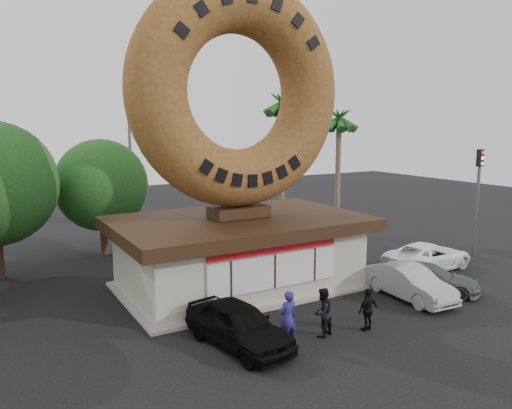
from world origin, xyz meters
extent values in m
plane|color=black|center=(0.00, 0.00, 0.00)|extent=(90.00, 90.00, 0.00)
cube|color=beige|center=(0.00, 6.00, 1.50)|extent=(10.00, 6.00, 3.00)
cube|color=#999993|center=(0.00, 6.00, 0.07)|extent=(10.60, 6.60, 0.15)
cube|color=#3F3F3F|center=(0.00, 6.00, 3.05)|extent=(10.00, 6.00, 0.10)
cube|color=black|center=(0.00, 6.00, 3.00)|extent=(11.20, 7.20, 0.55)
cube|color=silver|center=(0.00, 2.95, 1.55)|extent=(6.00, 0.12, 1.40)
cube|color=red|center=(0.00, 2.93, 2.55)|extent=(6.00, 0.10, 0.45)
cube|color=black|center=(0.00, 6.00, 3.55)|extent=(2.60, 1.40, 0.50)
torus|color=brown|center=(0.00, 6.00, 8.81)|extent=(10.02, 2.55, 10.02)
cylinder|color=#473321|center=(-4.00, 15.00, 1.43)|extent=(0.44, 0.44, 2.86)
sphere|color=#1C4719|center=(-4.00, 15.00, 4.03)|extent=(5.20, 5.20, 5.20)
cylinder|color=#726651|center=(7.50, 14.00, 4.50)|extent=(0.36, 0.36, 9.00)
cylinder|color=#726651|center=(11.00, 12.50, 4.00)|extent=(0.36, 0.36, 8.00)
cylinder|color=#59595E|center=(-2.00, 16.00, 4.00)|extent=(0.18, 0.18, 8.00)
cylinder|color=#59595E|center=(-1.10, 16.00, 7.90)|extent=(1.80, 0.12, 0.12)
cube|color=#59595E|center=(-0.20, 16.00, 7.85)|extent=(0.45, 0.20, 0.12)
cylinder|color=#59595E|center=(14.00, 4.00, 3.00)|extent=(0.18, 0.18, 6.00)
cube|color=black|center=(14.00, 4.00, 5.60)|extent=(0.30, 0.28, 0.95)
sphere|color=red|center=(14.00, 3.85, 5.90)|extent=(0.18, 0.18, 0.18)
sphere|color=yellow|center=(14.00, 3.85, 5.60)|extent=(0.18, 0.18, 0.18)
sphere|color=green|center=(14.00, 3.85, 5.30)|extent=(0.18, 0.18, 0.18)
imported|color=navy|center=(-1.46, -0.26, 0.97)|extent=(0.71, 0.47, 1.94)
imported|color=black|center=(0.01, -0.25, 0.89)|extent=(1.03, 0.91, 1.77)
imported|color=black|center=(1.76, -0.68, 0.79)|extent=(0.97, 0.49, 1.59)
imported|color=black|center=(-2.94, 0.54, 0.76)|extent=(2.59, 4.74, 1.53)
imported|color=#97989C|center=(5.64, 0.95, 0.71)|extent=(1.69, 4.38, 1.42)
imported|color=#545859|center=(7.08, 1.16, 0.63)|extent=(4.01, 4.50, 1.25)
imported|color=white|center=(9.77, 3.56, 0.70)|extent=(5.21, 2.72, 1.40)
camera|label=1|loc=(-10.42, -13.60, 7.52)|focal=35.00mm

